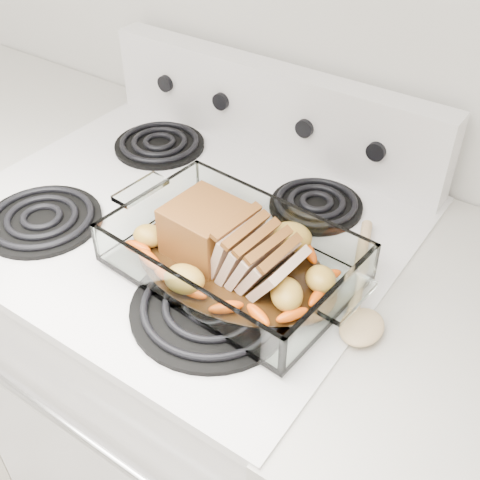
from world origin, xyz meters
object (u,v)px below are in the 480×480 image
Objects in this scene: electric_range at (194,372)px; pork_roast at (221,240)px; baking_dish at (233,260)px; counter_left at (8,267)px.

electric_range is 4.89× the size of pork_roast.
pork_roast reaches higher than baking_dish.
baking_dish is at bearing -5.21° from counter_left.
pork_roast reaches higher than counter_left.
electric_range reaches higher than pork_roast.
pork_roast is (0.15, -0.08, 0.51)m from electric_range.
electric_range reaches higher than counter_left.
counter_left is at bearing -170.59° from pork_roast.
pork_roast is (0.81, -0.08, 0.53)m from counter_left.
counter_left is (-0.67, -0.00, -0.02)m from electric_range.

